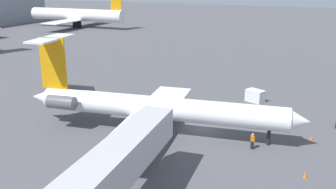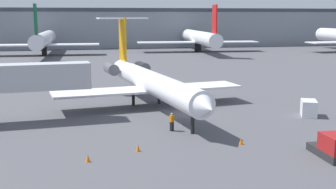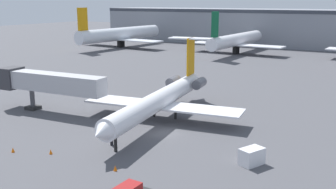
# 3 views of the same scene
# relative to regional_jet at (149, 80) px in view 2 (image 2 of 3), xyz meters

# --- Properties ---
(ground_plane) EXTENTS (400.00, 400.00, 0.10)m
(ground_plane) POSITION_rel_regional_jet_xyz_m (3.02, -4.90, -3.12)
(ground_plane) COLOR #4C4C51
(regional_jet) EXTENTS (22.48, 31.65, 10.18)m
(regional_jet) POSITION_rel_regional_jet_xyz_m (0.00, 0.00, 0.00)
(regional_jet) COLOR white
(regional_jet) RESTS_ON ground_plane
(ground_crew_marshaller) EXTENTS (0.48, 0.44, 1.69)m
(ground_crew_marshaller) POSITION_rel_regional_jet_xyz_m (0.25, -11.39, -2.22)
(ground_crew_marshaller) COLOR black
(ground_crew_marshaller) RESTS_ON ground_plane
(baggage_tug_lead) EXTENTS (1.53, 4.04, 1.90)m
(baggage_tug_lead) POSITION_rel_regional_jet_xyz_m (10.07, -21.52, -2.24)
(baggage_tug_lead) COLOR #262628
(baggage_tug_lead) RESTS_ON ground_plane
(cargo_container_uld) EXTENTS (2.36, 2.84, 1.69)m
(cargo_container_uld) POSITION_rel_regional_jet_xyz_m (15.63, -8.62, -2.23)
(cargo_container_uld) COLOR silver
(cargo_container_uld) RESTS_ON ground_plane
(traffic_cone_near) EXTENTS (0.36, 0.36, 0.55)m
(traffic_cone_near) POSITION_rel_regional_jet_xyz_m (-7.57, -18.50, -2.80)
(traffic_cone_near) COLOR orange
(traffic_cone_near) RESTS_ON ground_plane
(traffic_cone_mid) EXTENTS (0.36, 0.36, 0.55)m
(traffic_cone_mid) POSITION_rel_regional_jet_xyz_m (-3.66, -16.80, -2.80)
(traffic_cone_mid) COLOR orange
(traffic_cone_mid) RESTS_ON ground_plane
(traffic_cone_far) EXTENTS (0.36, 0.36, 0.55)m
(traffic_cone_far) POSITION_rel_regional_jet_xyz_m (4.90, -16.74, -2.80)
(traffic_cone_far) COLOR orange
(traffic_cone_far) RESTS_ON ground_plane
(terminal_building) EXTENTS (167.68, 23.39, 12.84)m
(terminal_building) POSITION_rel_regional_jet_xyz_m (3.02, 101.98, 3.36)
(terminal_building) COLOR gray
(terminal_building) RESTS_ON ground_plane
(parked_airliner_west_mid) EXTENTS (29.03, 34.44, 13.11)m
(parked_airliner_west_mid) POSITION_rel_regional_jet_xyz_m (-16.32, 70.12, 1.08)
(parked_airliner_west_mid) COLOR white
(parked_airliner_west_mid) RESTS_ON ground_plane
(parked_airliner_centre) EXTENTS (35.54, 42.09, 13.08)m
(parked_airliner_centre) POSITION_rel_regional_jet_xyz_m (26.85, 73.04, 1.06)
(parked_airliner_centre) COLOR white
(parked_airliner_centre) RESTS_ON ground_plane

